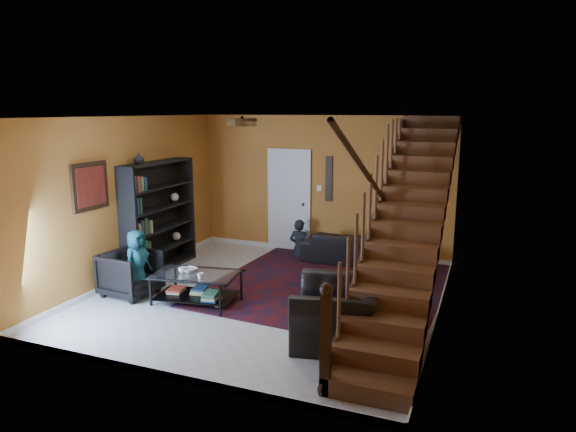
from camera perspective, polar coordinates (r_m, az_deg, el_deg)
name	(u,v)px	position (r m, az deg, el deg)	size (l,w,h in m)	color
floor	(268,297)	(8.23, -2.26, -8.94)	(5.50, 5.50, 0.00)	beige
room	(232,262)	(9.90, -6.24, -5.09)	(5.50, 5.50, 5.50)	#C87F2C
staircase	(408,221)	(7.27, 13.15, -0.53)	(0.95, 5.02, 3.18)	brown
bookshelf	(160,218)	(9.63, -14.06, -0.25)	(0.35, 1.80, 2.00)	black
door	(289,202)	(10.65, 0.14, 1.57)	(0.82, 0.05, 2.05)	silver
framed_picture	(90,186)	(8.45, -21.13, 3.09)	(0.04, 0.74, 0.74)	maroon
wall_hanging	(329,179)	(10.30, 4.57, 4.14)	(0.14, 0.03, 0.90)	black
ceiling_fixture	(242,122)	(6.98, -5.12, 10.34)	(0.40, 0.40, 0.10)	#3F2814
rug	(332,282)	(8.90, 4.95, -7.30)	(3.66, 4.18, 0.02)	#430D0C
sofa	(357,248)	(9.96, 7.66, -3.55)	(2.04, 0.80, 0.59)	black
armchair_left	(131,273)	(8.55, -17.07, -6.12)	(0.77, 0.79, 0.72)	black
armchair_right	(336,313)	(6.63, 5.34, -10.65)	(1.18, 1.03, 0.77)	black
person_adult_a	(299,249)	(10.38, 1.27, -3.64)	(0.44, 0.29, 1.21)	black
person_adult_b	(390,260)	(9.93, 11.28, -4.81)	(0.55, 0.43, 1.13)	black
person_child	(137,263)	(8.47, -16.39, -5.01)	(0.52, 0.34, 1.06)	#195562
coffee_table	(196,286)	(7.99, -10.15, -7.66)	(1.35, 0.93, 0.48)	black
cup_a	(182,270)	(7.98, -11.66, -5.88)	(0.11, 0.11, 0.09)	#999999
cup_b	(200,276)	(7.64, -9.71, -6.60)	(0.10, 0.10, 0.09)	#999999
bowl	(189,270)	(8.01, -10.94, -5.91)	(0.23, 0.23, 0.06)	#999999
vase	(139,159)	(9.06, -16.25, 6.15)	(0.18, 0.18, 0.19)	#999999
popcorn_bucket	(219,302)	(7.83, -7.73, -9.42)	(0.12, 0.12, 0.14)	red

